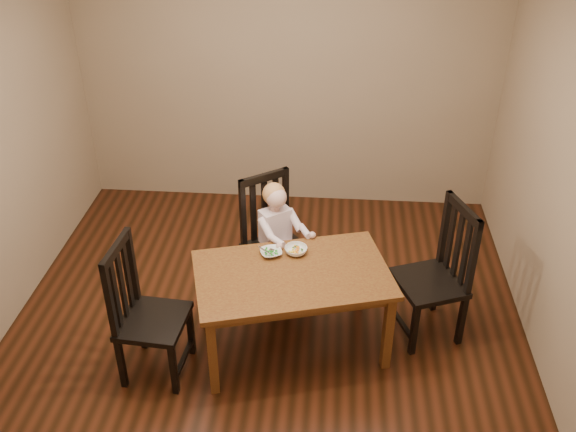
# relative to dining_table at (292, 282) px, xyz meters

# --- Properties ---
(room) EXTENTS (4.01, 4.01, 2.71)m
(room) POSITION_rel_dining_table_xyz_m (-0.21, 0.22, 0.75)
(room) COLOR #401B0D
(room) RESTS_ON ground
(dining_table) EXTENTS (1.52, 1.15, 0.68)m
(dining_table) POSITION_rel_dining_table_xyz_m (0.00, 0.00, 0.00)
(dining_table) COLOR #512312
(dining_table) RESTS_ON room
(chair_child) EXTENTS (0.62, 0.61, 1.05)m
(chair_child) POSITION_rel_dining_table_xyz_m (-0.20, 0.64, -0.10)
(chair_child) COLOR black
(chair_child) RESTS_ON room
(chair_left) EXTENTS (0.47, 0.49, 1.06)m
(chair_left) POSITION_rel_dining_table_xyz_m (-0.99, -0.32, -0.09)
(chair_left) COLOR black
(chair_left) RESTS_ON room
(chair_right) EXTENTS (0.59, 0.60, 1.09)m
(chair_right) POSITION_rel_dining_table_xyz_m (1.05, 0.26, -0.07)
(chair_right) COLOR black
(chair_right) RESTS_ON room
(toddler) EXTENTS (0.48, 0.49, 0.53)m
(toddler) POSITION_rel_dining_table_xyz_m (-0.17, 0.60, 0.04)
(toddler) COLOR beige
(toddler) RESTS_ON chair_child
(bowl_peas) EXTENTS (0.20, 0.20, 0.04)m
(bowl_peas) POSITION_rel_dining_table_xyz_m (-0.17, 0.20, 0.10)
(bowl_peas) COLOR white
(bowl_peas) RESTS_ON dining_table
(bowl_veg) EXTENTS (0.21, 0.21, 0.05)m
(bowl_veg) POSITION_rel_dining_table_xyz_m (0.01, 0.24, 0.10)
(bowl_veg) COLOR white
(bowl_veg) RESTS_ON dining_table
(fork) EXTENTS (0.12, 0.06, 0.05)m
(fork) POSITION_rel_dining_table_xyz_m (-0.20, 0.17, 0.12)
(fork) COLOR silver
(fork) RESTS_ON bowl_peas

